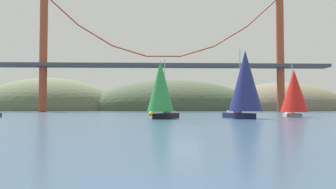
% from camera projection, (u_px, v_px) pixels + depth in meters
% --- Properties ---
extents(ground_plane, '(360.00, 360.00, 0.00)m').
position_uv_depth(ground_plane, '(186.00, 128.00, 26.40)').
color(ground_plane, '#2D4760').
extents(headland_right, '(63.51, 44.00, 27.86)m').
position_uv_depth(headland_right, '(282.00, 111.00, 163.25)').
color(headland_right, '#6B664C').
rests_on(headland_right, ground_plane).
extents(headland_left, '(67.18, 44.00, 31.88)m').
position_uv_depth(headland_left, '(49.00, 111.00, 159.35)').
color(headland_left, '#5B6647').
rests_on(headland_left, ground_plane).
extents(headland_center, '(84.50, 44.00, 30.24)m').
position_uv_depth(headland_center, '(172.00, 111.00, 161.39)').
color(headland_center, '#425138').
rests_on(headland_center, ground_plane).
extents(suspension_bridge, '(124.29, 6.00, 43.80)m').
position_uv_depth(suspension_bridge, '(163.00, 60.00, 122.02)').
color(suspension_bridge, '#A34228').
rests_on(suspension_bridge, ground_plane).
extents(sailboat_navy_sail, '(5.65, 9.17, 10.40)m').
position_uv_depth(sailboat_navy_sail, '(245.00, 83.00, 47.63)').
color(sailboat_navy_sail, '#191E4C').
rests_on(sailboat_navy_sail, ground_plane).
extents(sailboat_red_spinnaker, '(5.43, 9.12, 9.29)m').
position_uv_depth(sailboat_red_spinnaker, '(294.00, 92.00, 55.77)').
color(sailboat_red_spinnaker, '#B7B2A8').
rests_on(sailboat_red_spinnaker, ground_plane).
extents(sailboat_green_sail, '(5.53, 7.29, 8.70)m').
position_uv_depth(sailboat_green_sail, '(161.00, 88.00, 46.92)').
color(sailboat_green_sail, black).
rests_on(sailboat_green_sail, ground_plane).
extents(channel_buoy, '(1.10, 1.10, 2.64)m').
position_uv_depth(channel_buoy, '(151.00, 114.00, 64.03)').
color(channel_buoy, gold).
rests_on(channel_buoy, ground_plane).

